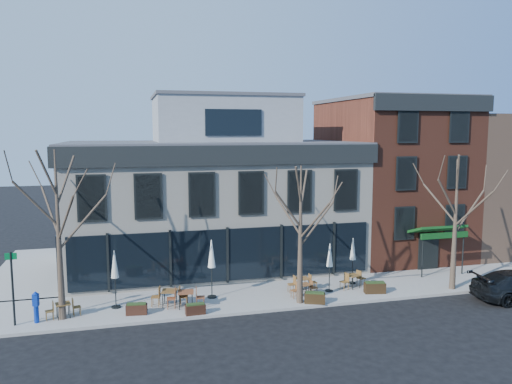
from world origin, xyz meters
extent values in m
plane|color=black|center=(0.00, 0.00, 0.00)|extent=(120.00, 120.00, 0.00)
cube|color=gray|center=(3.25, -2.15, 0.07)|extent=(33.50, 4.70, 0.15)
cube|color=gray|center=(-11.25, 6.00, 0.07)|extent=(4.50, 12.00, 0.15)
cube|color=silver|center=(0.00, 5.00, 4.00)|extent=(18.00, 10.00, 8.00)
cube|color=#47474C|center=(0.00, 5.00, 8.05)|extent=(18.30, 10.30, 0.30)
cube|color=black|center=(0.00, -0.12, 7.55)|extent=(18.30, 0.25, 1.10)
cube|color=black|center=(-9.12, 5.00, 7.55)|extent=(0.25, 10.30, 1.10)
cube|color=black|center=(0.00, -0.06, 1.90)|extent=(17.20, 0.12, 3.00)
cube|color=black|center=(-9.06, 4.00, 1.90)|extent=(0.12, 7.50, 3.00)
cube|color=gray|center=(1.00, 6.00, 9.60)|extent=(9.00, 6.50, 3.00)
cube|color=brown|center=(13.00, 5.00, 5.50)|extent=(8.00, 10.00, 11.00)
cube|color=#47474C|center=(13.00, 5.00, 11.05)|extent=(8.20, 10.20, 0.25)
cube|color=black|center=(13.00, -0.12, 10.60)|extent=(8.20, 0.25, 1.00)
cube|color=#0E3D14|center=(13.00, -0.85, 2.90)|extent=(3.20, 1.66, 0.67)
cube|color=black|center=(13.00, -0.05, 1.25)|extent=(1.40, 0.10, 2.50)
cube|color=#8C664C|center=(23.00, 6.00, 5.00)|extent=(12.00, 12.00, 10.00)
cone|color=#382B21|center=(-8.50, -3.20, 4.11)|extent=(0.34, 0.34, 7.92)
cylinder|color=#382B21|center=(-7.43, -3.01, 4.68)|extent=(2.23, 0.50, 2.48)
cylinder|color=#382B21|center=(-8.95, -2.23, 5.14)|extent=(1.03, 2.05, 2.14)
cylinder|color=#382B21|center=(-9.34, -3.51, 5.65)|extent=(1.80, 0.75, 2.21)
cylinder|color=#382B21|center=(-8.05, -4.16, 5.05)|extent=(1.03, 2.04, 2.28)
cone|color=#382B21|center=(3.00, -3.90, 3.67)|extent=(0.34, 0.34, 7.04)
cylinder|color=#382B21|center=(3.95, -3.73, 4.18)|extent=(2.00, 0.46, 2.21)
cylinder|color=#382B21|center=(2.60, -3.04, 4.59)|extent=(0.93, 1.84, 1.91)
cylinder|color=#382B21|center=(2.25, -4.17, 5.04)|extent=(1.61, 0.68, 1.97)
cylinder|color=#382B21|center=(3.40, -4.76, 4.51)|extent=(0.93, 1.83, 2.03)
cone|color=#382B21|center=(12.00, -3.90, 3.89)|extent=(0.34, 0.34, 7.48)
cylinder|color=#382B21|center=(13.01, -3.72, 4.43)|extent=(2.12, 0.48, 2.35)
cylinder|color=#382B21|center=(11.57, -2.99, 4.86)|extent=(0.98, 1.94, 2.03)
cylinder|color=#382B21|center=(11.20, -4.19, 5.35)|extent=(1.71, 0.71, 2.09)
cylinder|color=#382B21|center=(12.42, -4.81, 4.78)|extent=(0.98, 1.94, 2.16)
cylinder|color=black|center=(-10.50, -3.50, 1.85)|extent=(0.10, 0.10, 3.40)
cube|color=#005926|center=(-10.50, -3.50, 3.35)|extent=(0.50, 0.04, 0.30)
cylinder|color=navy|center=(-9.59, -3.40, 0.55)|extent=(0.23, 0.23, 0.79)
cube|color=navy|center=(-9.59, -3.40, 1.23)|extent=(0.30, 0.28, 0.57)
cone|color=navy|center=(-9.59, -3.40, 1.57)|extent=(0.29, 0.29, 0.14)
cube|color=brown|center=(-8.48, -3.06, 0.82)|extent=(0.78, 0.78, 0.04)
cylinder|color=black|center=(-8.67, -3.37, 0.48)|extent=(0.04, 0.04, 0.67)
cylinder|color=black|center=(-8.17, -3.25, 0.48)|extent=(0.04, 0.04, 0.67)
cylinder|color=black|center=(-8.79, -2.87, 0.48)|extent=(0.04, 0.04, 0.67)
cylinder|color=black|center=(-8.29, -2.75, 0.48)|extent=(0.04, 0.04, 0.67)
cube|color=brown|center=(-3.49, -2.73, 0.93)|extent=(0.90, 0.90, 0.04)
cylinder|color=black|center=(-3.85, -2.96, 0.54)|extent=(0.04, 0.04, 0.77)
cylinder|color=black|center=(-3.27, -3.09, 0.54)|extent=(0.04, 0.04, 0.77)
cylinder|color=black|center=(-3.72, -2.37, 0.54)|extent=(0.04, 0.04, 0.77)
cylinder|color=black|center=(-3.13, -2.51, 0.54)|extent=(0.04, 0.04, 0.77)
cube|color=brown|center=(-2.73, -3.17, 0.95)|extent=(0.86, 0.86, 0.04)
cylinder|color=black|center=(-3.08, -3.43, 0.55)|extent=(0.04, 0.04, 0.79)
cylinder|color=black|center=(-2.47, -3.51, 0.55)|extent=(0.04, 0.04, 0.79)
cylinder|color=black|center=(-3.00, -2.82, 0.55)|extent=(0.04, 0.04, 0.79)
cylinder|color=black|center=(-2.39, -2.90, 0.55)|extent=(0.04, 0.04, 0.79)
cube|color=brown|center=(3.76, -2.19, 0.86)|extent=(0.71, 0.71, 0.04)
cylinder|color=black|center=(3.50, -2.47, 0.50)|extent=(0.04, 0.04, 0.70)
cylinder|color=black|center=(4.04, -2.45, 0.50)|extent=(0.04, 0.04, 0.70)
cylinder|color=black|center=(3.48, -1.93, 0.50)|extent=(0.04, 0.04, 0.70)
cylinder|color=black|center=(4.02, -1.91, 0.50)|extent=(0.04, 0.04, 0.70)
cube|color=brown|center=(3.57, -3.05, 0.80)|extent=(0.72, 0.72, 0.04)
cylinder|color=black|center=(3.36, -3.34, 0.47)|extent=(0.04, 0.04, 0.64)
cylinder|color=black|center=(3.85, -3.26, 0.47)|extent=(0.04, 0.04, 0.64)
cylinder|color=black|center=(3.28, -2.85, 0.47)|extent=(0.04, 0.04, 0.64)
cylinder|color=black|center=(3.77, -2.77, 0.47)|extent=(0.04, 0.04, 0.64)
cube|color=brown|center=(6.70, -2.35, 0.87)|extent=(0.87, 0.87, 0.04)
cylinder|color=black|center=(6.53, -2.70, 0.51)|extent=(0.04, 0.04, 0.71)
cylinder|color=black|center=(7.05, -2.52, 0.51)|extent=(0.04, 0.04, 0.71)
cylinder|color=black|center=(6.35, -2.17, 0.51)|extent=(0.04, 0.04, 0.71)
cylinder|color=black|center=(6.87, -2.00, 0.51)|extent=(0.04, 0.04, 0.71)
cylinder|color=black|center=(-6.10, -2.30, 0.18)|extent=(0.47, 0.47, 0.06)
cylinder|color=black|center=(-6.10, -2.30, 1.32)|extent=(0.05, 0.05, 2.33)
cone|color=beige|center=(-6.10, -2.30, 2.37)|extent=(0.38, 0.38, 1.38)
cylinder|color=black|center=(-1.22, -1.99, 0.18)|extent=(0.50, 0.50, 0.07)
cylinder|color=black|center=(-1.22, -1.99, 1.39)|extent=(0.06, 0.06, 2.48)
cone|color=silver|center=(-1.22, -1.99, 2.52)|extent=(0.41, 0.41, 1.47)
cylinder|color=black|center=(5.16, -2.62, 0.18)|extent=(0.43, 0.43, 0.06)
cylinder|color=black|center=(5.16, -2.62, 1.22)|extent=(0.05, 0.05, 2.14)
cone|color=white|center=(5.16, -2.62, 2.19)|extent=(0.35, 0.35, 1.26)
cylinder|color=black|center=(7.02, -1.60, 0.18)|extent=(0.43, 0.43, 0.06)
cylinder|color=black|center=(7.02, -1.60, 1.21)|extent=(0.05, 0.05, 2.13)
cone|color=beige|center=(7.02, -1.60, 2.18)|extent=(0.35, 0.35, 1.26)
cube|color=black|center=(-5.13, -3.50, 0.40)|extent=(1.03, 0.52, 0.49)
cube|color=#1E3314|center=(-5.13, -3.50, 0.66)|extent=(0.92, 0.43, 0.08)
cube|color=black|center=(-2.40, -4.20, 0.39)|extent=(0.97, 0.42, 0.48)
cube|color=#1E3314|center=(-2.40, -4.20, 0.64)|extent=(0.87, 0.34, 0.08)
cube|color=black|center=(3.71, -4.20, 0.41)|extent=(1.13, 0.79, 0.53)
cube|color=#1E3314|center=(3.71, -4.20, 0.70)|extent=(1.00, 0.67, 0.08)
cube|color=black|center=(7.45, -3.50, 0.43)|extent=(1.19, 0.66, 0.56)
cube|color=#1E3314|center=(7.45, -3.50, 0.74)|extent=(1.07, 0.55, 0.09)
camera|label=1|loc=(-5.40, -27.21, 8.90)|focal=35.00mm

